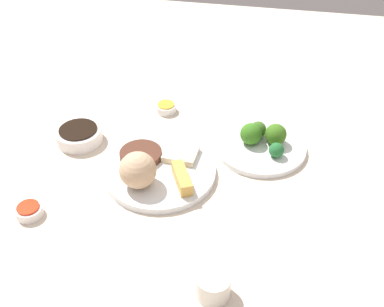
{
  "coord_description": "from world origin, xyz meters",
  "views": [
    {
      "loc": [
        -0.23,
        0.76,
        0.71
      ],
      "look_at": [
        -0.07,
        -0.04,
        0.06
      ],
      "focal_mm": 42.25,
      "sensor_mm": 36.0,
      "label": 1
    }
  ],
  "objects_px": {
    "broccoli_plate": "(260,147)",
    "teacup": "(213,286)",
    "sauce_ramekin_hot_mustard": "(166,108)",
    "soy_sauce_bowl": "(79,136)",
    "main_plate": "(161,172)",
    "sauce_ramekin_sweet_and_sour": "(29,211)"
  },
  "relations": [
    {
      "from": "main_plate",
      "to": "soy_sauce_bowl",
      "type": "xyz_separation_m",
      "value": [
        0.24,
        -0.09,
        0.01
      ]
    },
    {
      "from": "sauce_ramekin_hot_mustard",
      "to": "main_plate",
      "type": "bearing_deg",
      "value": 101.67
    },
    {
      "from": "soy_sauce_bowl",
      "to": "teacup",
      "type": "distance_m",
      "value": 0.55
    },
    {
      "from": "main_plate",
      "to": "teacup",
      "type": "bearing_deg",
      "value": 120.38
    },
    {
      "from": "main_plate",
      "to": "broccoli_plate",
      "type": "xyz_separation_m",
      "value": [
        -0.22,
        -0.14,
        -0.0
      ]
    },
    {
      "from": "soy_sauce_bowl",
      "to": "sauce_ramekin_hot_mustard",
      "type": "bearing_deg",
      "value": -135.7
    },
    {
      "from": "sauce_ramekin_sweet_and_sour",
      "to": "teacup",
      "type": "relative_size",
      "value": 0.92
    },
    {
      "from": "soy_sauce_bowl",
      "to": "teacup",
      "type": "xyz_separation_m",
      "value": [
        -0.4,
        0.38,
        0.01
      ]
    },
    {
      "from": "broccoli_plate",
      "to": "sauce_ramekin_sweet_and_sour",
      "type": "xyz_separation_m",
      "value": [
        0.45,
        0.32,
        0.0
      ]
    },
    {
      "from": "broccoli_plate",
      "to": "teacup",
      "type": "xyz_separation_m",
      "value": [
        0.05,
        0.43,
        0.02
      ]
    },
    {
      "from": "teacup",
      "to": "broccoli_plate",
      "type": "bearing_deg",
      "value": -96.02
    },
    {
      "from": "teacup",
      "to": "sauce_ramekin_hot_mustard",
      "type": "bearing_deg",
      "value": -67.91
    },
    {
      "from": "sauce_ramekin_hot_mustard",
      "to": "teacup",
      "type": "distance_m",
      "value": 0.6
    },
    {
      "from": "broccoli_plate",
      "to": "sauce_ramekin_hot_mustard",
      "type": "relative_size",
      "value": 3.99
    },
    {
      "from": "soy_sauce_bowl",
      "to": "broccoli_plate",
      "type": "bearing_deg",
      "value": -172.71
    },
    {
      "from": "sauce_ramekin_hot_mustard",
      "to": "sauce_ramekin_sweet_and_sour",
      "type": "distance_m",
      "value": 0.48
    },
    {
      "from": "soy_sauce_bowl",
      "to": "sauce_ramekin_sweet_and_sour",
      "type": "distance_m",
      "value": 0.26
    },
    {
      "from": "teacup",
      "to": "soy_sauce_bowl",
      "type": "bearing_deg",
      "value": -42.84
    },
    {
      "from": "broccoli_plate",
      "to": "teacup",
      "type": "relative_size",
      "value": 3.67
    },
    {
      "from": "broccoli_plate",
      "to": "soy_sauce_bowl",
      "type": "distance_m",
      "value": 0.45
    },
    {
      "from": "broccoli_plate",
      "to": "teacup",
      "type": "distance_m",
      "value": 0.44
    },
    {
      "from": "sauce_ramekin_sweet_and_sour",
      "to": "broccoli_plate",
      "type": "bearing_deg",
      "value": -144.61
    }
  ]
}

